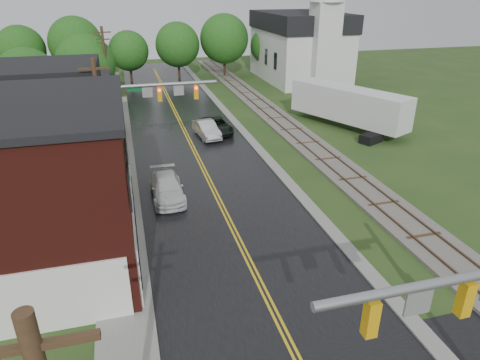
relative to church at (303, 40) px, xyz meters
name	(u,v)px	position (x,y,z in m)	size (l,w,h in m)	color
main_road	(193,147)	(-20.00, -23.74, -5.83)	(10.00, 90.00, 0.02)	black
curb_right	(238,126)	(-14.60, -18.74, -5.83)	(0.80, 70.00, 0.12)	gray
sidewalk_left	(120,177)	(-26.20, -28.74, -5.83)	(2.40, 50.00, 0.12)	gray
yellow_house	(44,137)	(-31.00, -27.74, -2.63)	(8.00, 7.00, 6.40)	tan
darkred_building	(72,116)	(-30.00, -18.74, -3.63)	(7.00, 6.00, 4.40)	#3F0F0C
church	(303,40)	(0.00, 0.00, 0.00)	(10.40, 18.40, 20.00)	silver
railroad	(281,121)	(-10.00, -18.74, -5.73)	(3.20, 80.00, 0.30)	#59544C
traffic_signal_far	(150,102)	(-23.47, -26.74, -0.86)	(7.34, 0.43, 7.20)	gray
utility_pole_b	(102,129)	(-26.80, -31.74, -1.11)	(1.80, 0.28, 9.00)	#382616
utility_pole_c	(107,68)	(-26.80, -9.74, -1.11)	(1.80, 0.28, 9.00)	#382616
tree_left_c	(30,81)	(-33.85, -13.84, -1.32)	(6.00, 6.00, 7.65)	black
tree_left_e	(87,65)	(-28.85, -7.84, -1.02)	(6.40, 6.40, 8.16)	black
suv_dark	(216,126)	(-17.11, -20.36, -5.15)	(2.28, 4.95, 1.37)	black
sedan_silver	(207,129)	(-18.27, -21.38, -5.09)	(1.57, 4.49, 1.48)	#BCBDC2
pickup_white	(167,188)	(-23.20, -32.95, -5.11)	(2.03, 5.00, 1.45)	silver
semi_trailer	(348,105)	(-4.37, -22.15, -3.52)	(7.68, 12.41, 3.91)	black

